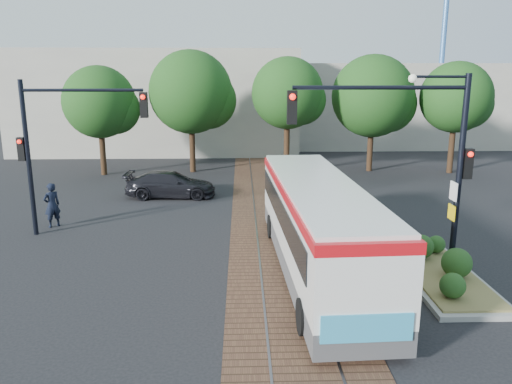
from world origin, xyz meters
TOP-DOWN VIEW (x-y plane):
  - ground at (0.00, 0.00)m, footprint 120.00×120.00m
  - trackbed at (0.00, 4.00)m, footprint 3.60×40.00m
  - tree_row at (1.21, 16.42)m, footprint 26.40×5.60m
  - warehouses at (-0.53, 28.75)m, footprint 40.00×13.00m
  - crane at (18.00, 34.00)m, footprint 8.00×0.50m
  - city_bus at (1.03, -0.05)m, footprint 2.83×11.06m
  - traffic_island at (4.82, -0.90)m, footprint 2.20×5.20m
  - signal_pole_main at (3.86, -0.81)m, footprint 5.49×0.46m
  - signal_pole_left at (-8.37, 4.00)m, footprint 4.99×0.34m
  - officer at (-9.16, 4.99)m, footprint 0.80×0.79m
  - parked_car at (-4.99, 10.02)m, footprint 4.59×1.93m

SIDE VIEW (x-z plane):
  - ground at x=0.00m, z-range 0.00..0.00m
  - trackbed at x=0.00m, z-range 0.00..0.02m
  - traffic_island at x=4.82m, z-range -0.24..0.89m
  - parked_car at x=-4.99m, z-range 0.00..1.32m
  - officer at x=-9.16m, z-range 0.00..1.85m
  - city_bus at x=1.03m, z-range 0.17..3.10m
  - warehouses at x=-0.53m, z-range -0.19..7.81m
  - signal_pole_left at x=-8.37m, z-range 0.86..6.86m
  - signal_pole_main at x=3.86m, z-range 1.16..7.16m
  - tree_row at x=1.21m, z-range 1.01..8.69m
  - crane at x=18.00m, z-range 1.88..19.88m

